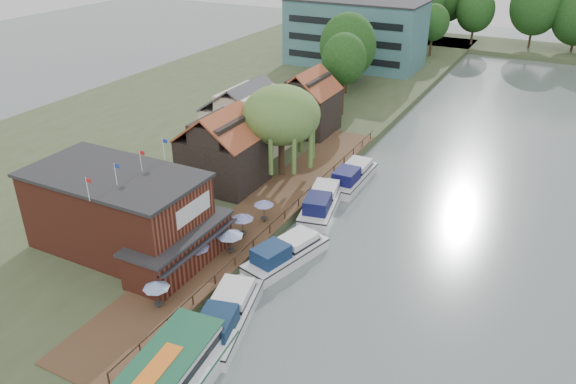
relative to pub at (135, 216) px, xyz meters
The scene contains 26 objects.
ground 14.79m from the pub, ahead, with size 260.00×260.00×0.00m, color #566463.
land_bank 39.61m from the pub, 113.96° to the left, with size 50.00×140.00×1.00m, color #384728.
quay_deck 13.04m from the pub, 61.39° to the left, with size 6.00×50.00×0.10m, color #47301E.
quay_rail 14.76m from the pub, 52.89° to the left, with size 0.20×49.00×1.00m, color black, non-canonical shape.
pub is the anchor object (origin of this frame).
hotel_block 71.49m from the pub, 96.43° to the left, with size 25.40×12.40×12.30m, color #38666B, non-canonical shape.
cottage_a 15.05m from the pub, 93.81° to the left, with size 8.60×7.60×8.50m, color black, non-canonical shape.
cottage_b 25.33m from the pub, 99.09° to the left, with size 9.60×8.60×8.50m, color beige, non-canonical shape.
cottage_c 34.01m from the pub, 90.00° to the left, with size 7.60×7.60×8.50m, color black, non-canonical shape.
willow 20.36m from the pub, 80.07° to the left, with size 8.60×8.60×10.43m, color #476B2D, non-canonical shape.
umbrella_0 8.88m from the pub, 39.81° to the right, with size 2.04×2.04×2.38m, color #1A4791, non-canonical shape.
umbrella_1 6.39m from the pub, ahead, with size 2.31×2.31×2.38m, color navy, non-canonical shape.
umbrella_2 8.42m from the pub, 24.75° to the left, with size 2.41×2.41×2.38m, color navy, non-canonical shape.
umbrella_3 9.59m from the pub, 43.43° to the left, with size 2.10×2.10×2.38m, color navy, non-canonical shape.
umbrella_4 12.24m from the pub, 53.50° to the left, with size 1.95×1.95×2.38m, color #1B2298, non-canonical shape.
cruiser_0 12.62m from the pub, 17.97° to the right, with size 3.48×10.76×2.64m, color silver, non-canonical shape.
cruiser_1 13.39m from the pub, 27.08° to the left, with size 3.26×10.07×2.45m, color silver, non-canonical shape.
cruiser_2 19.37m from the pub, 57.14° to the left, with size 3.43×10.59×2.59m, color silver, non-canonical shape.
cruiser_3 26.10m from the pub, 65.37° to the left, with size 3.35×10.34×2.52m, color silver, non-canonical shape.
swan 14.57m from the pub, 38.65° to the right, with size 0.44×0.44×0.44m, color white.
bank_tree_0 42.93m from the pub, 88.24° to the left, with size 6.37×6.37×11.86m, color #143811, non-canonical shape.
bank_tree_1 53.03m from the pub, 92.37° to the left, with size 8.98×8.98×12.91m, color #143811, non-canonical shape.
bank_tree_2 59.06m from the pub, 93.89° to the left, with size 8.01×8.01×11.23m, color #143811, non-canonical shape.
bank_tree_3 80.60m from the pub, 92.10° to the left, with size 6.98×6.98×10.70m, color #143811, non-canonical shape.
bank_tree_4 85.19m from the pub, 87.84° to the left, with size 6.38×6.38×10.40m, color #143811, non-canonical shape.
bank_tree_5 96.03m from the pub, 91.16° to the left, with size 8.54×8.54×13.47m, color #143811, non-canonical shape.
Camera 1 is at (17.13, -32.11, 28.26)m, focal length 35.00 mm.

